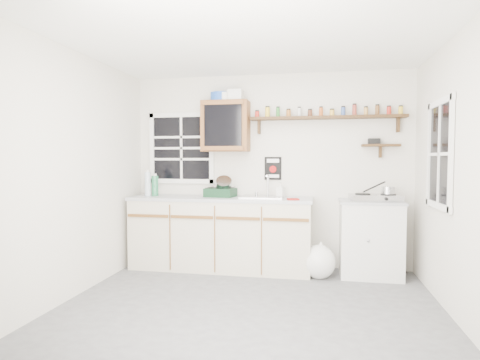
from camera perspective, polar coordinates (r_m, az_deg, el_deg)
name	(u,v)px	position (r m, az deg, el deg)	size (l,w,h in m)	color
room	(249,176)	(3.69, 1.28, 0.63)	(3.64, 3.24, 2.54)	#4B4B4D
main_cabinet	(221,233)	(5.16, -2.76, -7.50)	(2.31, 0.63, 0.92)	beige
right_cabinet	(370,238)	(5.09, 18.03, -7.87)	(0.73, 0.57, 0.91)	silver
sink	(263,197)	(5.00, 3.22, -2.41)	(0.52, 0.44, 0.29)	#AEAEB3
upper_cabinet	(226,126)	(5.23, -2.05, 7.64)	(0.60, 0.32, 0.65)	brown
upper_cabinet_clutter	(225,96)	(5.27, -2.09, 11.80)	(0.42, 0.24, 0.14)	#1A47AE
spice_shelf	(326,117)	(5.17, 12.17, 8.81)	(1.91, 0.18, 0.35)	#301D0D
secondary_shelf	(379,145)	(5.21, 19.12, 4.75)	(0.45, 0.16, 0.24)	#301D0D
warning_sign	(273,168)	(5.25, 4.71, 1.66)	(0.22, 0.02, 0.30)	black
window_back	(182,148)	(5.53, -8.32, 4.50)	(0.93, 0.03, 0.98)	black
window_right	(440,154)	(4.34, 26.56, 3.31)	(0.03, 0.78, 1.08)	black
water_bottles	(152,185)	(5.36, -12.47, -0.65)	(0.16, 0.15, 0.34)	#ABBCC8
dish_rack	(221,190)	(5.12, -2.65, -1.42)	(0.40, 0.33, 0.27)	black
soap_bottle	(280,190)	(5.09, 5.77, -1.36)	(0.09, 0.09, 0.19)	silver
rag	(293,199)	(4.76, 7.56, -2.72)	(0.13, 0.11, 0.02)	maroon
hotplate	(375,197)	(5.01, 18.70, -2.36)	(0.61, 0.37, 0.08)	#AEAEB3
saucepan	(388,191)	(5.02, 20.26, -1.42)	(0.35, 0.26, 0.16)	#AEAEB3
trash_bag	(319,261)	(4.90, 11.18, -11.30)	(0.40, 0.37, 0.46)	silver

